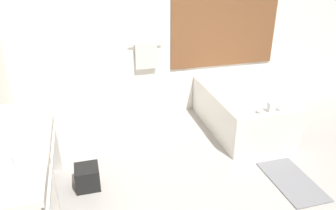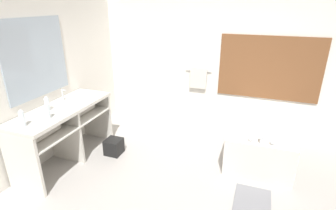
{
  "view_description": "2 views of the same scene",
  "coord_description": "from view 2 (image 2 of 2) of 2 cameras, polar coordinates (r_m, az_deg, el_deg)",
  "views": [
    {
      "loc": [
        -1.22,
        -2.4,
        2.35
      ],
      "look_at": [
        -0.34,
        0.82,
        0.78
      ],
      "focal_mm": 35.0,
      "sensor_mm": 36.0,
      "label": 1
    },
    {
      "loc": [
        0.82,
        -2.59,
        2.34
      ],
      "look_at": [
        -0.51,
        1.03,
        0.81
      ],
      "focal_mm": 28.0,
      "sensor_mm": 36.0,
      "label": 2
    }
  ],
  "objects": [
    {
      "name": "vanity_counter",
      "position": [
        4.25,
        -21.45,
        -3.29
      ],
      "size": [
        0.63,
        1.66,
        0.9
      ],
      "color": "silver",
      "rests_on": "ground_plane"
    },
    {
      "name": "bathtub",
      "position": [
        4.5,
        19.45,
        -6.58
      ],
      "size": [
        0.95,
        1.54,
        0.69
      ],
      "color": "silver",
      "rests_on": "ground_plane"
    },
    {
      "name": "water_bottle_1",
      "position": [
        3.79,
        -24.78,
        -1.25
      ],
      "size": [
        0.06,
        0.06,
        0.21
      ],
      "color": "white",
      "rests_on": "vanity_counter"
    },
    {
      "name": "wall_left_with_mirror",
      "position": [
        4.12,
        -28.72,
        5.07
      ],
      "size": [
        0.08,
        7.4,
        2.7
      ],
      "color": "white",
      "rests_on": "ground_plane"
    },
    {
      "name": "waste_bin",
      "position": [
        4.43,
        -11.7,
        -8.84
      ],
      "size": [
        0.26,
        0.26,
        0.26
      ],
      "color": "black",
      "rests_on": "ground_plane"
    },
    {
      "name": "ground_plane",
      "position": [
        3.58,
        2.06,
        -19.2
      ],
      "size": [
        16.0,
        16.0,
        0.0
      ],
      "primitive_type": "plane",
      "color": "#A8A39E",
      "rests_on": "ground"
    },
    {
      "name": "water_bottle_2",
      "position": [
        4.07,
        -24.82,
        0.19
      ],
      "size": [
        0.06,
        0.06,
        0.2
      ],
      "color": "white",
      "rests_on": "vanity_counter"
    },
    {
      "name": "wall_back_with_blinds",
      "position": [
        4.98,
        10.75,
        9.7
      ],
      "size": [
        7.4,
        0.13,
        2.7
      ],
      "color": "white",
      "rests_on": "ground_plane"
    },
    {
      "name": "sink_faucet",
      "position": [
        4.4,
        -21.91,
        2.05
      ],
      "size": [
        0.09,
        0.04,
        0.18
      ],
      "color": "silver",
      "rests_on": "vanity_counter"
    },
    {
      "name": "bath_mat",
      "position": [
        3.56,
        17.75,
        -20.61
      ],
      "size": [
        0.44,
        0.82,
        0.02
      ],
      "color": "slate",
      "rests_on": "ground_plane"
    },
    {
      "name": "water_bottle_3",
      "position": [
        3.68,
        -29.17,
        -2.63
      ],
      "size": [
        0.06,
        0.06,
        0.22
      ],
      "color": "white",
      "rests_on": "vanity_counter"
    }
  ]
}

